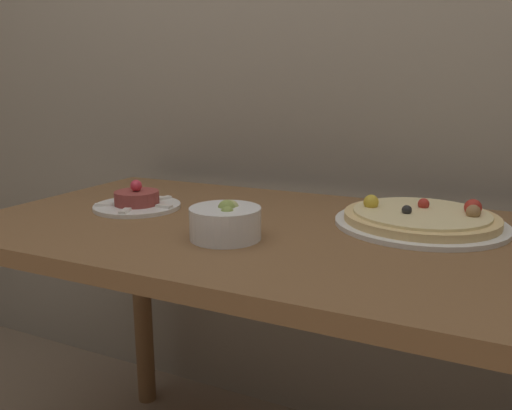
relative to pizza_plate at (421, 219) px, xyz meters
name	(u,v)px	position (x,y,z in m)	size (l,w,h in m)	color
dining_table	(266,275)	(-0.30, -0.13, -0.13)	(1.27, 0.70, 0.77)	brown
pizza_plate	(421,219)	(0.00, 0.00, 0.00)	(0.36, 0.36, 0.06)	white
tartare_plate	(137,202)	(-0.64, -0.13, 0.00)	(0.21, 0.21, 0.07)	white
small_bowl	(226,222)	(-0.33, -0.25, 0.02)	(0.14, 0.14, 0.08)	white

